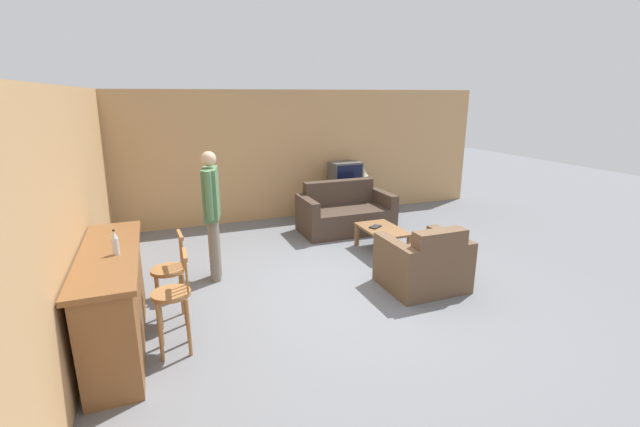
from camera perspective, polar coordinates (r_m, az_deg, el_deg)
name	(u,v)px	position (r m, az deg, el deg)	size (l,w,h in m)	color
ground_plane	(355,290)	(5.79, 4.63, -10.13)	(24.00, 24.00, 0.00)	slate
wall_back	(276,156)	(8.81, -5.93, 7.64)	(9.40, 0.08, 2.60)	tan
wall_left	(87,193)	(6.22, -28.66, 2.45)	(0.08, 8.74, 2.60)	tan
bar_counter	(115,299)	(4.86, -25.66, -10.24)	(0.55, 2.07, 1.03)	brown
bar_chair_near	(173,301)	(4.52, -18.97, -10.95)	(0.38, 0.38, 1.04)	#996638
bar_chair_mid	(170,276)	(5.09, -19.35, -7.91)	(0.40, 0.40, 1.04)	#996638
couch_far	(345,214)	(8.11, 3.32, -0.06)	(1.71, 0.93, 0.91)	#423328
armchair_near	(424,265)	(5.88, 13.70, -6.66)	(1.02, 0.88, 0.89)	brown
coffee_table	(382,232)	(7.05, 8.29, -2.44)	(0.58, 0.92, 0.41)	brown
tv_unit	(345,202)	(9.12, 3.34, 1.57)	(1.11, 0.54, 0.60)	black
tv	(345,175)	(9.00, 3.41, 5.12)	(0.63, 0.44, 0.56)	#4C4C4C
bottle	(115,243)	(4.52, -25.64, -3.60)	(0.06, 0.06, 0.25)	silver
book_on_table	(375,227)	(7.05, 7.38, -1.76)	(0.24, 0.21, 0.02)	black
table_lamp	(363,172)	(9.18, 5.81, 5.46)	(0.23, 0.23, 0.43)	brown
person_by_window	(212,209)	(5.96, -14.21, 0.61)	(0.28, 0.59, 1.80)	#756B5B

